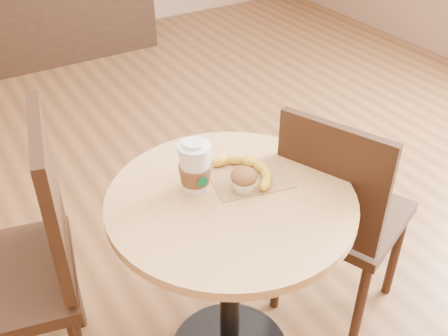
% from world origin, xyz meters
% --- Properties ---
extents(cafe_table, '(0.75, 0.75, 0.75)m').
position_xyz_m(cafe_table, '(0.02, -0.03, 0.55)').
color(cafe_table, black).
rests_on(cafe_table, ground).
extents(chair_left, '(0.54, 0.54, 1.02)m').
position_xyz_m(chair_left, '(-0.57, 0.23, 0.56)').
color(chair_left, black).
rests_on(chair_left, ground).
extents(chair_right, '(0.53, 0.53, 0.92)m').
position_xyz_m(chair_right, '(0.46, -0.05, 0.51)').
color(chair_right, black).
rests_on(chair_right, ground).
extents(kraft_bag, '(0.28, 0.23, 0.00)m').
position_xyz_m(kraft_bag, '(0.12, 0.02, 0.75)').
color(kraft_bag, '#9B734B').
rests_on(kraft_bag, cafe_table).
extents(coffee_cup, '(0.10, 0.10, 0.17)m').
position_xyz_m(coffee_cup, '(-0.05, 0.06, 0.82)').
color(coffee_cup, silver).
rests_on(coffee_cup, cafe_table).
extents(muffin, '(0.08, 0.08, 0.07)m').
position_xyz_m(muffin, '(0.07, -0.02, 0.79)').
color(muffin, white).
rests_on(muffin, kraft_bag).
extents(banana, '(0.20, 0.26, 0.03)m').
position_xyz_m(banana, '(0.12, 0.04, 0.77)').
color(banana, gold).
rests_on(banana, kraft_bag).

